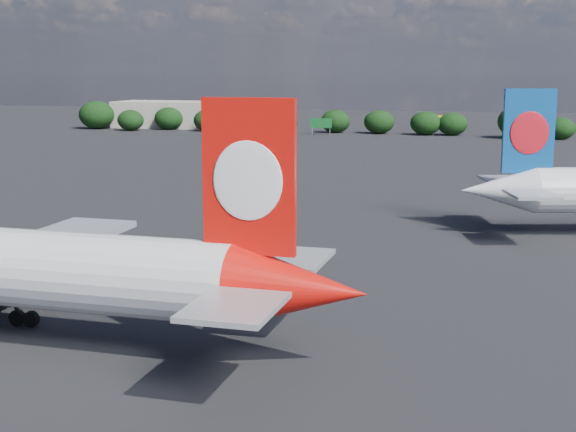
# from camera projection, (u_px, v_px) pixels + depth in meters

# --- Properties ---
(ground) EXTENTS (500.00, 500.00, 0.00)m
(ground) POSITION_uv_depth(u_px,v_px,m) (264.00, 206.00, 105.91)
(ground) COLOR black
(ground) RESTS_ON ground
(terminal_building) EXTENTS (42.00, 16.00, 8.00)m
(terminal_building) POSITION_uv_depth(u_px,v_px,m) (184.00, 115.00, 247.04)
(terminal_building) COLOR #A49B8D
(terminal_building) RESTS_ON ground
(highway_sign) EXTENTS (6.00, 0.30, 4.50)m
(highway_sign) POSITION_uv_depth(u_px,v_px,m) (321.00, 123.00, 220.16)
(highway_sign) COLOR #135F25
(highway_sign) RESTS_ON ground
(billboard_yellow) EXTENTS (5.00, 0.30, 5.50)m
(billboard_yellow) POSITION_uv_depth(u_px,v_px,m) (433.00, 121.00, 218.18)
(billboard_yellow) COLOR gold
(billboard_yellow) RESTS_ON ground
(horizon_treeline) EXTENTS (202.75, 15.85, 9.10)m
(horizon_treeline) POSITION_uv_depth(u_px,v_px,m) (409.00, 122.00, 217.75)
(horizon_treeline) COLOR black
(horizon_treeline) RESTS_ON ground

